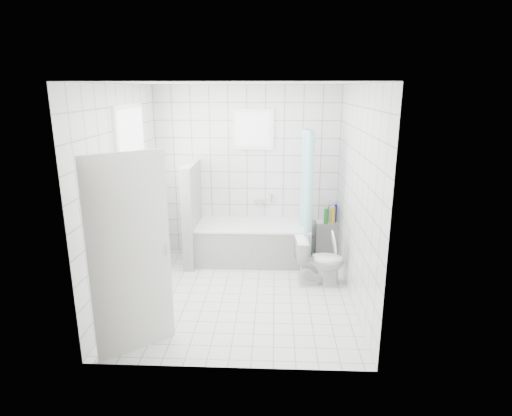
{
  "coord_description": "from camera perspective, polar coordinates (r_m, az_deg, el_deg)",
  "views": [
    {
      "loc": [
        0.42,
        -4.96,
        2.55
      ],
      "look_at": [
        0.19,
        0.35,
        1.05
      ],
      "focal_mm": 30.0,
      "sensor_mm": 36.0,
      "label": 1
    }
  ],
  "objects": [
    {
      "name": "shower_curtain",
      "position": [
        6.13,
        6.84,
        1.95
      ],
      "size": [
        0.14,
        0.48,
        1.78
      ],
      "primitive_type": null,
      "color": "#46C0D0",
      "rests_on": "curtain_rod"
    },
    {
      "name": "window_left",
      "position": [
        5.64,
        -15.96,
        5.44
      ],
      "size": [
        0.01,
        0.9,
        1.4
      ],
      "primitive_type": "cube",
      "color": "white",
      "rests_on": "wall_left"
    },
    {
      "name": "window_sill",
      "position": [
        5.79,
        -14.99,
        -1.77
      ],
      "size": [
        0.18,
        1.02,
        0.08
      ],
      "primitive_type": "cube",
      "color": "white",
      "rests_on": "wall_left"
    },
    {
      "name": "bathtub",
      "position": [
        6.5,
        -0.38,
        -4.58
      ],
      "size": [
        1.68,
        0.77,
        0.58
      ],
      "color": "white",
      "rests_on": "ground"
    },
    {
      "name": "window_back",
      "position": [
        6.46,
        -0.35,
        10.42
      ],
      "size": [
        0.5,
        0.01,
        0.5
      ],
      "primitive_type": "cube",
      "color": "white",
      "rests_on": "wall_back"
    },
    {
      "name": "wall_right",
      "position": [
        5.21,
        13.27,
        1.44
      ],
      "size": [
        0.02,
        3.0,
        2.6
      ],
      "primitive_type": "cube",
      "color": "white",
      "rests_on": "ground"
    },
    {
      "name": "sill_bottles",
      "position": [
        5.69,
        -15.2,
        -0.24
      ],
      "size": [
        0.17,
        0.72,
        0.32
      ],
      "color": "silver",
      "rests_on": "window_sill"
    },
    {
      "name": "wall_front",
      "position": [
        3.71,
        -4.15,
        -4.01
      ],
      "size": [
        2.8,
        0.02,
        2.6
      ],
      "primitive_type": "cube",
      "color": "white",
      "rests_on": "ground"
    },
    {
      "name": "partition_wall",
      "position": [
        6.42,
        -8.51,
        -0.72
      ],
      "size": [
        0.15,
        0.85,
        1.5
      ],
      "primitive_type": "cube",
      "color": "white",
      "rests_on": "ground"
    },
    {
      "name": "wall_back",
      "position": [
        6.6,
        -1.19,
        4.83
      ],
      "size": [
        2.8,
        0.02,
        2.6
      ],
      "primitive_type": "cube",
      "color": "white",
      "rests_on": "ground"
    },
    {
      "name": "tiled_ledge",
      "position": [
        6.79,
        9.61,
        -4.04
      ],
      "size": [
        0.4,
        0.24,
        0.55
      ],
      "primitive_type": "cube",
      "color": "white",
      "rests_on": "ground"
    },
    {
      "name": "ledge_bottles",
      "position": [
        6.64,
        9.88,
        -0.87
      ],
      "size": [
        0.21,
        0.19,
        0.28
      ],
      "color": "#178C29",
      "rests_on": "tiled_ledge"
    },
    {
      "name": "door",
      "position": [
        4.27,
        -16.37,
        -6.21
      ],
      "size": [
        0.64,
        0.54,
        2.0
      ],
      "primitive_type": "cube",
      "rotation": [
        0.0,
        0.0,
        -0.88
      ],
      "color": "silver",
      "rests_on": "ground"
    },
    {
      "name": "curtain_rod",
      "position": [
        6.11,
        7.03,
        10.47
      ],
      "size": [
        0.02,
        0.8,
        0.02
      ],
      "primitive_type": "cylinder",
      "rotation": [
        1.57,
        0.0,
        0.0
      ],
      "color": "silver",
      "rests_on": "wall_back"
    },
    {
      "name": "toilet",
      "position": [
        5.78,
        8.43,
        -7.0
      ],
      "size": [
        0.68,
        0.43,
        0.66
      ],
      "primitive_type": "imported",
      "rotation": [
        0.0,
        0.0,
        1.67
      ],
      "color": "white",
      "rests_on": "ground"
    },
    {
      "name": "tub_faucet",
      "position": [
        6.65,
        0.61,
        0.94
      ],
      "size": [
        0.18,
        0.06,
        0.06
      ],
      "primitive_type": "cube",
      "color": "silver",
      "rests_on": "wall_back"
    },
    {
      "name": "wall_left",
      "position": [
        5.43,
        -17.15,
        1.73
      ],
      "size": [
        0.02,
        3.0,
        2.6
      ],
      "primitive_type": "cube",
      "color": "white",
      "rests_on": "ground"
    },
    {
      "name": "ceiling",
      "position": [
        4.98,
        -2.42,
        16.31
      ],
      "size": [
        3.0,
        3.0,
        0.0
      ],
      "primitive_type": "plane",
      "rotation": [
        3.14,
        0.0,
        0.0
      ],
      "color": "white",
      "rests_on": "ground"
    },
    {
      "name": "ground",
      "position": [
        5.6,
        -2.11,
        -11.37
      ],
      "size": [
        3.0,
        3.0,
        0.0
      ],
      "primitive_type": "plane",
      "color": "white",
      "rests_on": "ground"
    }
  ]
}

